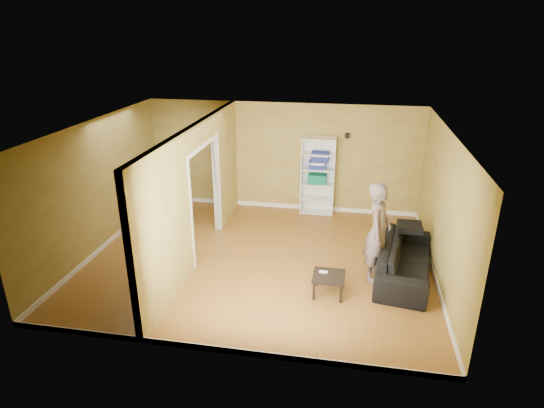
{
  "coord_description": "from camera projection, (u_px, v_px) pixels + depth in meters",
  "views": [
    {
      "loc": [
        1.62,
        -7.67,
        4.28
      ],
      "look_at": [
        0.2,
        0.2,
        1.1
      ],
      "focal_mm": 30.0,
      "sensor_mm": 36.0,
      "label": 1
    }
  ],
  "objects": [
    {
      "name": "paper_box_navy_c",
      "position": [
        320.0,
        156.0,
        10.52
      ],
      "size": [
        0.41,
        0.27,
        0.21
      ],
      "primitive_type": "cube",
      "color": "navy",
      "rests_on": "bookshelf"
    },
    {
      "name": "partition",
      "position": [
        197.0,
        193.0,
        8.58
      ],
      "size": [
        0.22,
        5.5,
        2.6
      ],
      "primitive_type": null,
      "color": "#ABA04C",
      "rests_on": "ground"
    },
    {
      "name": "person",
      "position": [
        379.0,
        224.0,
        7.85
      ],
      "size": [
        0.89,
        0.76,
        2.12
      ],
      "primitive_type": "imported",
      "rotation": [
        0.0,
        0.0,
        1.35
      ],
      "color": "slate",
      "rests_on": "ground"
    },
    {
      "name": "paper_box_navy_b",
      "position": [
        318.0,
        164.0,
        10.6
      ],
      "size": [
        0.39,
        0.25,
        0.2
      ],
      "primitive_type": "cube",
      "color": "navy",
      "rests_on": "bookshelf"
    },
    {
      "name": "coffee_table",
      "position": [
        329.0,
        278.0,
        7.63
      ],
      "size": [
        0.53,
        0.53,
        0.36
      ],
      "rotation": [
        0.0,
        0.0,
        -0.01
      ],
      "color": "black",
      "rests_on": "ground"
    },
    {
      "name": "chair_left",
      "position": [
        129.0,
        201.0,
        10.55
      ],
      "size": [
        0.46,
        0.46,
        0.88
      ],
      "primitive_type": null,
      "rotation": [
        0.0,
        0.0,
        -1.42
      ],
      "color": "tan",
      "rests_on": "ground"
    },
    {
      "name": "chair_near",
      "position": [
        154.0,
        211.0,
        9.95
      ],
      "size": [
        0.49,
        0.49,
        0.93
      ],
      "primitive_type": null,
      "rotation": [
        0.0,
        0.0,
        0.15
      ],
      "color": "tan",
      "rests_on": "ground"
    },
    {
      "name": "game_controller",
      "position": [
        323.0,
        272.0,
        7.69
      ],
      "size": [
        0.14,
        0.04,
        0.03
      ],
      "primitive_type": "cube",
      "color": "white",
      "rests_on": "coffee_table"
    },
    {
      "name": "paper_box_teal",
      "position": [
        317.0,
        179.0,
        10.73
      ],
      "size": [
        0.44,
        0.28,
        0.22
      ],
      "primitive_type": "cube",
      "color": "#1C7E5F",
      "rests_on": "bookshelf"
    },
    {
      "name": "dining_table",
      "position": [
        161.0,
        191.0,
        10.34
      ],
      "size": [
        1.31,
        0.87,
        0.82
      ],
      "rotation": [
        0.0,
        0.0,
        0.15
      ],
      "color": "tan",
      "rests_on": "ground"
    },
    {
      "name": "room_shell",
      "position": [
        259.0,
        197.0,
        8.38
      ],
      "size": [
        6.5,
        6.5,
        6.5
      ],
      "color": "brown",
      "rests_on": "ground"
    },
    {
      "name": "wall_speaker",
      "position": [
        347.0,
        136.0,
        10.37
      ],
      "size": [
        0.1,
        0.1,
        0.1
      ],
      "primitive_type": "cube",
      "color": "black",
      "rests_on": "room_shell"
    },
    {
      "name": "sofa",
      "position": [
        406.0,
        254.0,
        8.15
      ],
      "size": [
        2.35,
        1.29,
        0.85
      ],
      "primitive_type": "imported",
      "rotation": [
        0.0,
        0.0,
        1.42
      ],
      "color": "black",
      "rests_on": "ground"
    },
    {
      "name": "bookshelf",
      "position": [
        318.0,
        176.0,
        10.75
      ],
      "size": [
        0.78,
        0.34,
        1.86
      ],
      "color": "white",
      "rests_on": "ground"
    },
    {
      "name": "chair_far",
      "position": [
        173.0,
        193.0,
        11.07
      ],
      "size": [
        0.4,
        0.4,
        0.87
      ],
      "primitive_type": null,
      "rotation": [
        0.0,
        0.0,
        3.13
      ],
      "color": "tan",
      "rests_on": "ground"
    }
  ]
}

